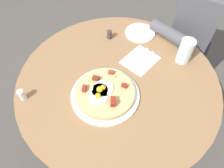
{
  "coord_description": "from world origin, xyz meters",
  "views": [
    {
      "loc": [
        0.52,
        0.27,
        1.45
      ],
      "look_at": [
        0.06,
        0.0,
        0.73
      ],
      "focal_mm": 31.99,
      "sensor_mm": 36.0,
      "label": 1
    }
  ],
  "objects_px": {
    "pepper_shaker": "(109,34)",
    "dining_table": "(117,97)",
    "person_seated": "(188,44)",
    "fork": "(143,61)",
    "pizza_plate": "(106,95)",
    "knife": "(137,58)",
    "salt_shaker": "(22,95)",
    "water_glass": "(185,51)",
    "breakfast_pizza": "(105,93)",
    "bread_plate": "(140,33)"
  },
  "relations": [
    {
      "from": "bread_plate",
      "to": "knife",
      "type": "relative_size",
      "value": 0.93
    },
    {
      "from": "breakfast_pizza",
      "to": "knife",
      "type": "height_order",
      "value": "breakfast_pizza"
    },
    {
      "from": "person_seated",
      "to": "pepper_shaker",
      "type": "bearing_deg",
      "value": -42.0
    },
    {
      "from": "pizza_plate",
      "to": "salt_shaker",
      "type": "relative_size",
      "value": 5.8
    },
    {
      "from": "bread_plate",
      "to": "knife",
      "type": "distance_m",
      "value": 0.2
    },
    {
      "from": "fork",
      "to": "salt_shaker",
      "type": "xyz_separation_m",
      "value": [
        0.46,
        -0.36,
        0.02
      ]
    },
    {
      "from": "fork",
      "to": "water_glass",
      "type": "xyz_separation_m",
      "value": [
        -0.11,
        0.16,
        0.06
      ]
    },
    {
      "from": "pepper_shaker",
      "to": "dining_table",
      "type": "bearing_deg",
      "value": 38.54
    },
    {
      "from": "pepper_shaker",
      "to": "person_seated",
      "type": "bearing_deg",
      "value": 138.0
    },
    {
      "from": "bread_plate",
      "to": "fork",
      "type": "distance_m",
      "value": 0.22
    },
    {
      "from": "dining_table",
      "to": "salt_shaker",
      "type": "bearing_deg",
      "value": -44.64
    },
    {
      "from": "dining_table",
      "to": "salt_shaker",
      "type": "xyz_separation_m",
      "value": [
        0.31,
        -0.3,
        0.19
      ]
    },
    {
      "from": "breakfast_pizza",
      "to": "knife",
      "type": "relative_size",
      "value": 1.44
    },
    {
      "from": "dining_table",
      "to": "salt_shaker",
      "type": "distance_m",
      "value": 0.47
    },
    {
      "from": "knife",
      "to": "salt_shaker",
      "type": "relative_size",
      "value": 3.45
    },
    {
      "from": "pizza_plate",
      "to": "fork",
      "type": "height_order",
      "value": "pizza_plate"
    },
    {
      "from": "knife",
      "to": "salt_shaker",
      "type": "xyz_separation_m",
      "value": [
        0.47,
        -0.33,
        0.02
      ]
    },
    {
      "from": "breakfast_pizza",
      "to": "bread_plate",
      "type": "xyz_separation_m",
      "value": [
        -0.46,
        -0.05,
        -0.02
      ]
    },
    {
      "from": "knife",
      "to": "bread_plate",
      "type": "bearing_deg",
      "value": 33.86
    },
    {
      "from": "person_seated",
      "to": "salt_shaker",
      "type": "bearing_deg",
      "value": -27.88
    },
    {
      "from": "bread_plate",
      "to": "knife",
      "type": "height_order",
      "value": "bread_plate"
    },
    {
      "from": "dining_table",
      "to": "pizza_plate",
      "type": "relative_size",
      "value": 3.15
    },
    {
      "from": "knife",
      "to": "salt_shaker",
      "type": "height_order",
      "value": "salt_shaker"
    },
    {
      "from": "knife",
      "to": "water_glass",
      "type": "xyz_separation_m",
      "value": [
        -0.1,
        0.2,
        0.06
      ]
    },
    {
      "from": "person_seated",
      "to": "water_glass",
      "type": "relative_size",
      "value": 8.95
    },
    {
      "from": "fork",
      "to": "water_glass",
      "type": "distance_m",
      "value": 0.21
    },
    {
      "from": "breakfast_pizza",
      "to": "water_glass",
      "type": "xyz_separation_m",
      "value": [
        -0.38,
        0.22,
        0.04
      ]
    },
    {
      "from": "dining_table",
      "to": "bread_plate",
      "type": "distance_m",
      "value": 0.39
    },
    {
      "from": "salt_shaker",
      "to": "fork",
      "type": "bearing_deg",
      "value": 141.58
    },
    {
      "from": "person_seated",
      "to": "fork",
      "type": "bearing_deg",
      "value": -15.96
    },
    {
      "from": "pepper_shaker",
      "to": "fork",
      "type": "bearing_deg",
      "value": 72.91
    },
    {
      "from": "dining_table",
      "to": "pepper_shaker",
      "type": "relative_size",
      "value": 19.99
    },
    {
      "from": "knife",
      "to": "pepper_shaker",
      "type": "relative_size",
      "value": 3.78
    },
    {
      "from": "bread_plate",
      "to": "water_glass",
      "type": "xyz_separation_m",
      "value": [
        0.08,
        0.27,
        0.06
      ]
    },
    {
      "from": "dining_table",
      "to": "fork",
      "type": "distance_m",
      "value": 0.24
    },
    {
      "from": "pizza_plate",
      "to": "knife",
      "type": "xyz_separation_m",
      "value": [
        -0.27,
        0.02,
        0.0
      ]
    },
    {
      "from": "bread_plate",
      "to": "pepper_shaker",
      "type": "distance_m",
      "value": 0.18
    },
    {
      "from": "knife",
      "to": "pizza_plate",
      "type": "bearing_deg",
      "value": -172.52
    },
    {
      "from": "bread_plate",
      "to": "pizza_plate",
      "type": "bearing_deg",
      "value": 6.25
    },
    {
      "from": "dining_table",
      "to": "bread_plate",
      "type": "bearing_deg",
      "value": -172.02
    },
    {
      "from": "knife",
      "to": "water_glass",
      "type": "relative_size",
      "value": 1.42
    },
    {
      "from": "pepper_shaker",
      "to": "water_glass",
      "type": "bearing_deg",
      "value": 95.31
    },
    {
      "from": "dining_table",
      "to": "knife",
      "type": "height_order",
      "value": "knife"
    },
    {
      "from": "knife",
      "to": "pepper_shaker",
      "type": "distance_m",
      "value": 0.22
    },
    {
      "from": "bread_plate",
      "to": "knife",
      "type": "xyz_separation_m",
      "value": [
        0.19,
        0.07,
        0.0
      ]
    },
    {
      "from": "knife",
      "to": "breakfast_pizza",
      "type": "bearing_deg",
      "value": -172.88
    },
    {
      "from": "pizza_plate",
      "to": "water_glass",
      "type": "bearing_deg",
      "value": 149.57
    },
    {
      "from": "bread_plate",
      "to": "water_glass",
      "type": "relative_size",
      "value": 1.32
    },
    {
      "from": "fork",
      "to": "pizza_plate",
      "type": "bearing_deg",
      "value": 179.98
    },
    {
      "from": "knife",
      "to": "pepper_shaker",
      "type": "bearing_deg",
      "value": 84.37
    }
  ]
}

